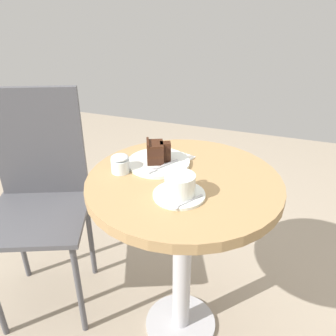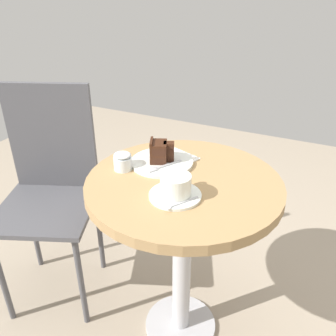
# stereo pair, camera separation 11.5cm
# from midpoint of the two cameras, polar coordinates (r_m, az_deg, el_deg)

# --- Properties ---
(ground_plane) EXTENTS (4.40, 4.40, 0.01)m
(ground_plane) POSITION_cam_midpoint_polar(r_m,az_deg,el_deg) (1.64, 4.17, -24.05)
(ground_plane) COLOR gray
(ground_plane) RESTS_ON ground
(cafe_table) EXTENTS (0.65, 0.65, 0.71)m
(cafe_table) POSITION_cam_midpoint_polar(r_m,az_deg,el_deg) (1.23, 5.13, -7.20)
(cafe_table) COLOR #A37F51
(cafe_table) RESTS_ON ground
(saucer) EXTENTS (0.16, 0.16, 0.01)m
(saucer) POSITION_cam_midpoint_polar(r_m,az_deg,el_deg) (1.07, 4.22, -4.48)
(saucer) COLOR silver
(saucer) RESTS_ON cafe_table
(coffee_cup) EXTENTS (0.12, 0.09, 0.07)m
(coffee_cup) POSITION_cam_midpoint_polar(r_m,az_deg,el_deg) (1.05, 4.41, -2.80)
(coffee_cup) COLOR silver
(coffee_cup) RESTS_ON saucer
(teaspoon) EXTENTS (0.10, 0.07, 0.00)m
(teaspoon) POSITION_cam_midpoint_polar(r_m,az_deg,el_deg) (1.02, 4.76, -5.90)
(teaspoon) COLOR #B7B7BC
(teaspoon) RESTS_ON saucer
(cake_plate) EXTENTS (0.22, 0.22, 0.01)m
(cake_plate) POSITION_cam_midpoint_polar(r_m,az_deg,el_deg) (1.26, 1.63, 0.89)
(cake_plate) COLOR silver
(cake_plate) RESTS_ON cafe_table
(cake_slice) EXTENTS (0.09, 0.10, 0.08)m
(cake_slice) POSITION_cam_midpoint_polar(r_m,az_deg,el_deg) (1.24, 1.35, 2.59)
(cake_slice) COLOR #381E14
(cake_slice) RESTS_ON cake_plate
(fork) EXTENTS (0.12, 0.08, 0.00)m
(fork) POSITION_cam_midpoint_polar(r_m,az_deg,el_deg) (1.20, 1.53, 0.08)
(fork) COLOR #B7B7BC
(fork) RESTS_ON cake_plate
(napkin) EXTENTS (0.19, 0.19, 0.00)m
(napkin) POSITION_cam_midpoint_polar(r_m,az_deg,el_deg) (1.29, 2.92, 1.39)
(napkin) COLOR silver
(napkin) RESTS_ON cafe_table
(cafe_chair) EXTENTS (0.49, 0.49, 0.93)m
(cafe_chair) POSITION_cam_midpoint_polar(r_m,az_deg,el_deg) (1.54, -16.40, -1.70)
(cafe_chair) COLOR #4C4C51
(cafe_chair) RESTS_ON ground
(sugar_pot) EXTENTS (0.06, 0.06, 0.06)m
(sugar_pot) POSITION_cam_midpoint_polar(r_m,az_deg,el_deg) (1.21, -4.61, 1.05)
(sugar_pot) COLOR silver
(sugar_pot) RESTS_ON cafe_table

